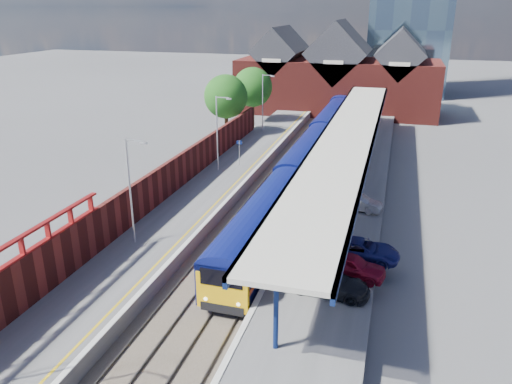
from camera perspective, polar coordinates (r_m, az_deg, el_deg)
ground at (r=53.46m, az=5.22°, el=3.44°), size 240.00×240.00×0.00m
ballast_bed at (r=44.17m, az=2.74°, el=-0.16°), size 6.00×76.00×0.06m
rails at (r=44.14m, az=2.74°, el=-0.05°), size 4.51×76.00×0.14m
left_platform at (r=45.49m, az=-4.01°, el=1.07°), size 5.00×76.00×1.00m
right_platform at (r=43.14m, az=10.53°, el=-0.34°), size 6.00×76.00×1.00m
coping_left at (r=44.60m, az=-1.18°, el=1.43°), size 0.30×76.00×0.05m
coping_right at (r=43.27m, az=6.82°, el=0.68°), size 0.30×76.00×0.05m
yellow_line at (r=44.78m, az=-1.92°, el=1.48°), size 0.14×76.00×0.01m
train at (r=55.93m, az=7.48°, el=6.37°), size 3.03×65.94×3.45m
canopy at (r=43.65m, az=10.52°, el=6.45°), size 4.50×52.00×4.48m
lamp_post_b at (r=32.38m, az=-14.03°, el=0.78°), size 1.48×0.18×7.00m
lamp_post_c at (r=46.32m, az=-4.32°, el=7.21°), size 1.48×0.18×7.00m
lamp_post_d at (r=61.28m, az=0.88°, el=10.51°), size 1.48×0.18×7.00m
platform_sign at (r=48.29m, az=-1.91°, el=4.98°), size 0.55×0.08×2.50m
brick_wall at (r=40.24m, az=-10.67°, el=1.08°), size 0.35×50.00×3.86m
station_building at (r=79.49m, az=9.31°, el=12.88°), size 30.00×12.12×13.78m
tree_near at (r=60.40m, az=-3.36°, el=10.68°), size 5.20×5.20×8.10m
tree_far at (r=67.63m, az=-0.28°, el=11.76°), size 5.20×5.20×8.10m
parked_car_red at (r=29.23m, az=10.65°, el=-8.24°), size 4.29×2.22×1.40m
parked_car_silver at (r=38.62m, az=11.50°, el=-1.15°), size 3.88×1.96×1.22m
parked_car_dark at (r=27.51m, az=8.18°, el=-10.11°), size 4.74×2.33×1.33m
parked_car_blue at (r=31.18m, az=11.81°, el=-6.48°), size 4.84×2.38×1.32m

